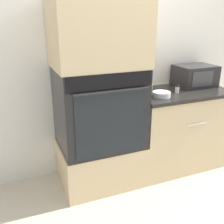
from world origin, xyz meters
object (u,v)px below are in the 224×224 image
at_px(wall_oven, 99,107).
at_px(microwave, 195,76).
at_px(condiment_jar_mid, 177,89).
at_px(bowl, 161,94).
at_px(knife_block, 140,81).
at_px(condiment_jar_far, 150,89).
at_px(condiment_jar_near, 149,83).

xyz_separation_m(wall_oven, microwave, (1.17, 0.10, 0.19)).
xyz_separation_m(microwave, condiment_jar_mid, (-0.34, -0.16, -0.08)).
bearing_deg(bowl, knife_block, 102.70).
bearing_deg(microwave, wall_oven, -175.05).
bearing_deg(knife_block, condiment_jar_far, -86.98).
xyz_separation_m(condiment_jar_mid, condiment_jar_far, (-0.29, 0.05, 0.02)).
distance_m(bowl, condiment_jar_near, 0.39).
xyz_separation_m(wall_oven, condiment_jar_far, (0.54, -0.01, 0.13)).
xyz_separation_m(knife_block, bowl, (0.07, -0.32, -0.07)).
distance_m(microwave, knife_block, 0.64).
relative_size(wall_oven, bowl, 4.43).
bearing_deg(wall_oven, bowl, -11.70).
bearing_deg(condiment_jar_mid, microwave, 25.32).
bearing_deg(condiment_jar_near, knife_block, -158.70).
height_order(wall_oven, bowl, wall_oven).
height_order(wall_oven, microwave, wall_oven).
height_order(condiment_jar_near, condiment_jar_mid, same).
bearing_deg(bowl, condiment_jar_far, 117.75).
relative_size(wall_oven, condiment_jar_far, 6.62).
relative_size(microwave, condiment_jar_far, 3.66).
distance_m(wall_oven, bowl, 0.62).
xyz_separation_m(wall_oven, condiment_jar_mid, (0.83, -0.06, 0.11)).
bearing_deg(wall_oven, microwave, 4.95).
bearing_deg(knife_block, wall_oven, -159.94).
relative_size(microwave, condiment_jar_mid, 5.22).
bearing_deg(microwave, bowl, -158.31).
height_order(wall_oven, condiment_jar_far, wall_oven).
bearing_deg(microwave, condiment_jar_far, -170.08).
bearing_deg(condiment_jar_mid, wall_oven, 175.87).
height_order(knife_block, condiment_jar_mid, knife_block).
bearing_deg(condiment_jar_far, knife_block, 93.02).
height_order(wall_oven, condiment_jar_mid, wall_oven).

